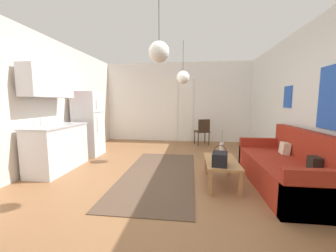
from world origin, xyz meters
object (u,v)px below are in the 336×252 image
Objects in this scene: bamboo_vase at (222,150)px; refrigerator at (89,124)px; handbag at (220,159)px; pendant_lamp_far at (183,77)px; coffee_table at (221,163)px; pendant_lamp_near at (159,52)px; couch at (288,170)px; accent_chair at (203,130)px.

refrigerator reaches higher than bamboo_vase.
bamboo_vase is 0.45m from handbag.
handbag is 2.22m from pendant_lamp_far.
coffee_table is 1.03× the size of pendant_lamp_far.
handbag reaches higher than coffee_table.
pendant_lamp_far is (-0.73, 1.14, 1.39)m from bamboo_vase.
handbag is 1.77m from pendant_lamp_near.
pendant_lamp_near reaches higher than handbag.
couch is 6.25× the size of handbag.
accent_chair is at bearing 92.67° from coffee_table.
refrigerator is at bearing 175.51° from pendant_lamp_far.
couch is at bearing -19.77° from refrigerator.
accent_chair is (-1.19, 3.09, 0.19)m from couch.
pendant_lamp_near is at bearing -136.50° from bamboo_vase.
coffee_table is 2.16m from pendant_lamp_far.
coffee_table is 1.13× the size of pendant_lamp_near.
bamboo_vase is 0.55× the size of pendant_lamp_near.
refrigerator is at bearing 154.44° from coffee_table.
pendant_lamp_far is (0.21, 2.04, -0.06)m from pendant_lamp_near.
handbag is at bearing 28.24° from pendant_lamp_near.
bamboo_vase is 3.43m from refrigerator.
pendant_lamp_far is (2.41, -0.19, 1.11)m from refrigerator.
bamboo_vase is at bearing 170.77° from couch.
pendant_lamp_far is at bearing 143.25° from couch.
handbag is (-1.11, -0.27, 0.22)m from couch.
pendant_lamp_near is at bearing -95.91° from pendant_lamp_far.
refrigerator is at bearing 134.71° from pendant_lamp_near.
refrigerator is at bearing 149.96° from handbag.
pendant_lamp_near reaches higher than coffee_table.
bamboo_vase reaches higher than coffee_table.
refrigerator is 3.39m from accent_chair.
pendant_lamp_near reaches higher than accent_chair.
coffee_table is 0.60× the size of refrigerator.
handbag is at bearing -67.84° from pendant_lamp_far.
refrigerator is at bearing 160.23° from couch.
coffee_table is 0.25m from bamboo_vase.
couch is at bearing 92.62° from accent_chair.
accent_chair is at bearing 28.15° from refrigerator.
accent_chair is 0.88× the size of pendant_lamp_far.
refrigerator reaches higher than coffee_table.
coffee_table is at bearing -25.56° from refrigerator.
coffee_table is 1.17× the size of accent_chair.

